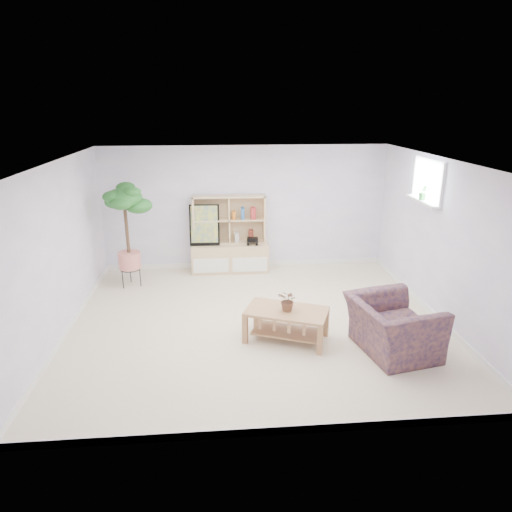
{
  "coord_description": "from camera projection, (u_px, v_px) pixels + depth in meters",
  "views": [
    {
      "loc": [
        -0.55,
        -6.21,
        3.15
      ],
      "look_at": [
        0.01,
        0.18,
        0.99
      ],
      "focal_mm": 32.0,
      "sensor_mm": 36.0,
      "label": 1
    }
  ],
  "objects": [
    {
      "name": "floor",
      "position": [
        256.0,
        322.0,
        6.91
      ],
      "size": [
        5.5,
        5.0,
        0.01
      ],
      "primitive_type": "cube",
      "color": "beige",
      "rests_on": "ground"
    },
    {
      "name": "ceiling",
      "position": [
        257.0,
        161.0,
        6.14
      ],
      "size": [
        5.5,
        5.0,
        0.01
      ],
      "primitive_type": "cube",
      "color": "white",
      "rests_on": "walls"
    },
    {
      "name": "walls",
      "position": [
        257.0,
        246.0,
        6.53
      ],
      "size": [
        5.51,
        5.01,
        2.4
      ],
      "color": "silver",
      "rests_on": "floor"
    },
    {
      "name": "baseboard",
      "position": [
        256.0,
        319.0,
        6.89
      ],
      "size": [
        5.5,
        5.0,
        0.1
      ],
      "primitive_type": null,
      "color": "white",
      "rests_on": "floor"
    },
    {
      "name": "window",
      "position": [
        428.0,
        181.0,
        7.06
      ],
      "size": [
        0.1,
        0.98,
        0.68
      ],
      "primitive_type": null,
      "color": "white",
      "rests_on": "walls"
    },
    {
      "name": "window_sill",
      "position": [
        422.0,
        201.0,
        7.16
      ],
      "size": [
        0.14,
        1.0,
        0.04
      ],
      "primitive_type": "cube",
      "color": "white",
      "rests_on": "walls"
    },
    {
      "name": "storage_unit",
      "position": [
        230.0,
        235.0,
        8.76
      ],
      "size": [
        1.48,
        0.5,
        1.48
      ],
      "primitive_type": null,
      "color": "tan",
      "rests_on": "floor"
    },
    {
      "name": "poster",
      "position": [
        204.0,
        225.0,
        8.64
      ],
      "size": [
        0.57,
        0.15,
        0.78
      ],
      "primitive_type": null,
      "rotation": [
        0.0,
        0.0,
        -0.03
      ],
      "color": "yellow",
      "rests_on": "storage_unit"
    },
    {
      "name": "toy_truck",
      "position": [
        252.0,
        241.0,
        8.76
      ],
      "size": [
        0.31,
        0.23,
        0.16
      ],
      "primitive_type": null,
      "rotation": [
        0.0,
        0.0,
        -0.08
      ],
      "color": "black",
      "rests_on": "storage_unit"
    },
    {
      "name": "coffee_table",
      "position": [
        286.0,
        325.0,
        6.33
      ],
      "size": [
        1.25,
        0.97,
        0.45
      ],
      "primitive_type": null,
      "rotation": [
        0.0,
        0.0,
        -0.38
      ],
      "color": "brown",
      "rests_on": "floor"
    },
    {
      "name": "table_plant",
      "position": [
        288.0,
        301.0,
        6.18
      ],
      "size": [
        0.36,
        0.36,
        0.3
      ],
      "primitive_type": "imported",
      "rotation": [
        0.0,
        0.0,
        -0.77
      ],
      "color": "#20661E",
      "rests_on": "coffee_table"
    },
    {
      "name": "floor_tree",
      "position": [
        127.0,
        236.0,
        7.98
      ],
      "size": [
        0.84,
        0.84,
        1.85
      ],
      "primitive_type": null,
      "rotation": [
        0.0,
        0.0,
        -0.28
      ],
      "color": "#1E6522",
      "rests_on": "floor"
    },
    {
      "name": "armchair",
      "position": [
        393.0,
        323.0,
        5.97
      ],
      "size": [
        1.16,
        1.28,
        0.82
      ],
      "primitive_type": "imported",
      "rotation": [
        0.0,
        0.0,
        1.77
      ],
      "color": "#10133C",
      "rests_on": "floor"
    },
    {
      "name": "sill_plant",
      "position": [
        423.0,
        192.0,
        7.12
      ],
      "size": [
        0.15,
        0.13,
        0.24
      ],
      "primitive_type": "imported",
      "rotation": [
        0.0,
        0.0,
        -0.21
      ],
      "color": "#1E6522",
      "rests_on": "window_sill"
    }
  ]
}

